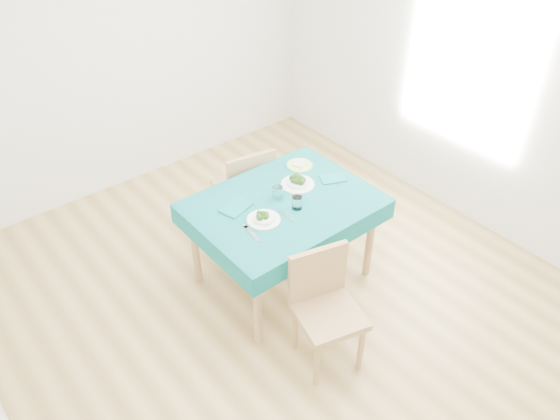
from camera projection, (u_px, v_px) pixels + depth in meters
room_shell at (280, 148)px, 3.47m from camera, size 4.02×4.52×2.73m
table at (283, 242)px, 4.22m from camera, size 1.32×1.00×0.76m
chair_near at (330, 306)px, 3.51m from camera, size 0.51×0.54×1.03m
chair_far at (242, 176)px, 4.66m from camera, size 0.51×0.55×1.08m
bowl_near at (264, 216)px, 3.80m from camera, size 0.24×0.24×0.07m
bowl_far at (298, 181)px, 4.15m from camera, size 0.26×0.26×0.08m
fork_near at (252, 233)px, 3.71m from camera, size 0.05×0.20×0.00m
knife_near at (287, 216)px, 3.86m from camera, size 0.02×0.19×0.00m
fork_far at (288, 192)px, 4.10m from camera, size 0.05×0.18×0.00m
knife_far at (335, 178)px, 4.25m from camera, size 0.10×0.22×0.00m
napkin_near at (236, 207)px, 3.93m from camera, size 0.26×0.21×0.01m
napkin_far at (333, 178)px, 4.24m from camera, size 0.23×0.20×0.01m
tumbler_center at (278, 193)px, 4.01m from camera, size 0.08×0.08×0.10m
tumbler_side at (297, 203)px, 3.91m from camera, size 0.07×0.07×0.10m
side_plate at (300, 165)px, 4.39m from camera, size 0.21×0.21×0.01m
bread_slice at (300, 164)px, 4.38m from camera, size 0.12×0.12×0.01m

